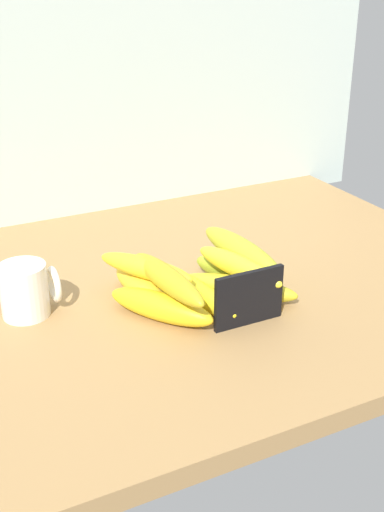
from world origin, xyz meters
TOP-DOWN VIEW (x-y plane):
  - counter_top at (0.00, 0.00)cm, footprint 110.00×76.00cm
  - back_wall at (0.00, 39.00)cm, footprint 130.00×2.00cm
  - chalkboard_sign at (5.13, -15.49)cm, footprint 11.00×1.80cm
  - coffee_mug at (-22.79, 1.62)cm, footprint 8.58×7.08cm
  - banana_0 at (0.56, -5.84)cm, footprint 8.39×21.36cm
  - banana_1 at (7.64, -8.13)cm, footprint 16.07×16.14cm
  - banana_2 at (9.98, -4.12)cm, footprint 10.69×16.68cm
  - banana_3 at (-5.72, -8.75)cm, footprint 13.22×16.78cm
  - banana_4 at (-5.71, -1.50)cm, footprint 5.83×15.40cm
  - banana_5 at (-5.41, -2.64)cm, footprint 11.84×15.86cm
  - banana_6 at (-4.28, -8.10)cm, footprint 5.46×19.34cm
  - banana_7 at (7.84, -8.08)cm, footprint 7.91×17.57cm
  - banana_8 at (10.21, -4.63)cm, footprint 5.49×20.43cm

SIDE VIEW (x-z plane):
  - counter_top at x=0.00cm, z-range 0.00..3.00cm
  - banana_1 at x=7.64cm, z-range 3.00..6.72cm
  - banana_4 at x=-5.71cm, z-range 3.00..7.04cm
  - banana_0 at x=0.56cm, z-range 3.00..7.15cm
  - banana_2 at x=9.98cm, z-range 3.00..7.17cm
  - banana_3 at x=-5.72cm, z-range 3.00..7.26cm
  - chalkboard_sign at x=5.13cm, z-range 2.66..11.06cm
  - coffee_mug at x=-22.79cm, z-range 3.00..11.11cm
  - banana_7 at x=7.84cm, z-range 6.72..10.16cm
  - banana_5 at x=-5.41cm, z-range 7.04..10.38cm
  - banana_6 at x=-4.28cm, z-range 7.26..10.90cm
  - banana_8 at x=10.21cm, z-range 7.17..11.24cm
  - back_wall at x=0.00cm, z-range 0.00..70.00cm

